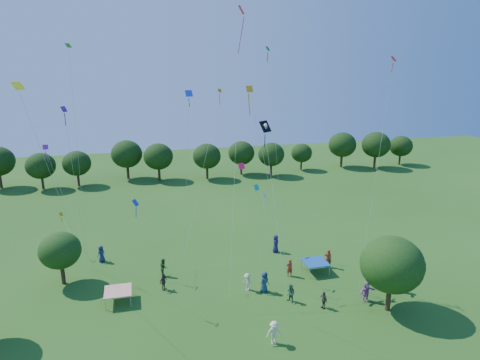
# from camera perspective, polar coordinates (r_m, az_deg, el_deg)

# --- Properties ---
(near_tree_north) EXTENTS (3.66, 3.66, 4.93)m
(near_tree_north) POSITION_cam_1_polar(r_m,az_deg,el_deg) (41.61, -22.88, -8.65)
(near_tree_north) COLOR #422B19
(near_tree_north) RESTS_ON ground
(near_tree_east) EXTENTS (4.97, 4.97, 6.28)m
(near_tree_east) POSITION_cam_1_polar(r_m,az_deg,el_deg) (36.32, 19.61, -10.58)
(near_tree_east) COLOR #422B19
(near_tree_east) RESTS_ON ground
(treeline) EXTENTS (88.01, 8.77, 6.77)m
(treeline) POSITION_cam_1_polar(r_m,az_deg,el_deg) (72.82, -9.28, 3.24)
(treeline) COLOR #422B19
(treeline) RESTS_ON ground
(tent_red_stripe) EXTENTS (2.20, 2.20, 1.10)m
(tent_red_stripe) POSITION_cam_1_polar(r_m,az_deg,el_deg) (38.09, -15.97, -14.05)
(tent_red_stripe) COLOR #C83E17
(tent_red_stripe) RESTS_ON ground
(tent_blue) EXTENTS (2.20, 2.20, 1.10)m
(tent_blue) POSITION_cam_1_polar(r_m,az_deg,el_deg) (41.97, 10.01, -10.74)
(tent_blue) COLOR #164A92
(tent_blue) RESTS_ON ground
(crowd_person_0) EXTENTS (1.08, 0.95, 1.92)m
(crowd_person_0) POSITION_cam_1_polar(r_m,az_deg,el_deg) (38.24, 3.27, -13.41)
(crowd_person_0) COLOR navy
(crowd_person_0) RESTS_ON ground
(crowd_person_1) EXTENTS (0.83, 0.74, 1.87)m
(crowd_person_1) POSITION_cam_1_polar(r_m,az_deg,el_deg) (43.18, 11.66, -10.19)
(crowd_person_1) COLOR maroon
(crowd_person_1) RESTS_ON ground
(crowd_person_2) EXTENTS (0.52, 0.88, 1.72)m
(crowd_person_2) POSITION_cam_1_polar(r_m,az_deg,el_deg) (41.45, -10.15, -11.37)
(crowd_person_2) COLOR #244C20
(crowd_person_2) RESTS_ON ground
(crowd_person_3) EXTENTS (0.97, 1.14, 1.61)m
(crowd_person_3) POSITION_cam_1_polar(r_m,az_deg,el_deg) (38.49, 0.98, -13.44)
(crowd_person_3) COLOR beige
(crowd_person_3) RESTS_ON ground
(crowd_person_4) EXTENTS (0.58, 0.94, 1.48)m
(crowd_person_4) POSITION_cam_1_polar(r_m,az_deg,el_deg) (36.75, 11.08, -15.41)
(crowd_person_4) COLOR #483E39
(crowd_person_4) RESTS_ON ground
(crowd_person_5) EXTENTS (0.92, 1.61, 1.63)m
(crowd_person_5) POSITION_cam_1_polar(r_m,az_deg,el_deg) (40.71, 20.51, -12.78)
(crowd_person_5) COLOR #915483
(crowd_person_5) RESTS_ON ground
(crowd_person_6) EXTENTS (0.94, 0.92, 1.73)m
(crowd_person_6) POSITION_cam_1_polar(r_m,az_deg,el_deg) (45.57, -18.01, -9.33)
(crowd_person_6) COLOR navy
(crowd_person_6) RESTS_ON ground
(crowd_person_7) EXTENTS (0.66, 0.44, 1.70)m
(crowd_person_7) POSITION_cam_1_polar(r_m,az_deg,el_deg) (41.03, 6.62, -11.53)
(crowd_person_7) COLOR maroon
(crowd_person_7) RESTS_ON ground
(crowd_person_8) EXTENTS (0.73, 0.90, 1.61)m
(crowd_person_8) POSITION_cam_1_polar(r_m,az_deg,el_deg) (37.07, 6.78, -14.80)
(crowd_person_8) COLOR #255839
(crowd_person_8) RESTS_ON ground
(crowd_person_9) EXTENTS (1.18, 0.53, 1.80)m
(crowd_person_9) POSITION_cam_1_polar(r_m,az_deg,el_deg) (32.29, 4.57, -19.63)
(crowd_person_9) COLOR beige
(crowd_person_9) RESTS_ON ground
(crowd_person_10) EXTENTS (0.95, 0.98, 1.60)m
(crowd_person_10) POSITION_cam_1_polar(r_m,az_deg,el_deg) (39.13, -10.17, -13.20)
(crowd_person_10) COLOR #39332E
(crowd_person_10) RESTS_ON ground
(crowd_person_11) EXTENTS (1.77, 0.97, 1.80)m
(crowd_person_11) POSITION_cam_1_polar(r_m,az_deg,el_deg) (38.44, 16.50, -14.04)
(crowd_person_11) COLOR #A762A8
(crowd_person_11) RESTS_ON ground
(crowd_person_12) EXTENTS (0.91, 1.07, 1.91)m
(crowd_person_12) POSITION_cam_1_polar(r_m,az_deg,el_deg) (45.56, 4.77, -8.44)
(crowd_person_12) COLOR #1B1B4F
(crowd_person_12) RESTS_ON ground
(crowd_person_13) EXTENTS (0.51, 0.70, 1.71)m
(crowd_person_13) POSITION_cam_1_polar(r_m,az_deg,el_deg) (44.42, 16.95, -9.92)
(crowd_person_13) COLOR maroon
(crowd_person_13) RESTS_ON ground
(pirate_kite) EXTENTS (1.21, 6.70, 13.24)m
(pirate_kite) POSITION_cam_1_polar(r_m,az_deg,el_deg) (36.73, 3.48, 6.57)
(pirate_kite) COLOR black
(red_high_kite) EXTENTS (3.16, 8.13, 22.66)m
(red_high_kite) POSITION_cam_1_polar(r_m,az_deg,el_deg) (37.07, -0.07, 16.04)
(red_high_kite) COLOR red
(small_kite_0) EXTENTS (2.54, 0.79, 9.95)m
(small_kite_0) POSITION_cam_1_polar(r_m,az_deg,el_deg) (36.13, 0.82, -0.78)
(small_kite_0) COLOR #EE0E4C
(small_kite_1) EXTENTS (2.23, 3.68, 3.42)m
(small_kite_1) POSITION_cam_1_polar(r_m,az_deg,el_deg) (46.63, -22.40, -5.08)
(small_kite_1) COLOR #F2B30C
(small_kite_2) EXTENTS (4.37, 1.49, 16.74)m
(small_kite_2) POSITION_cam_1_polar(r_m,az_deg,el_deg) (27.99, 3.07, 3.21)
(small_kite_2) COLOR orange
(small_kite_3) EXTENTS (1.58, 2.56, 19.35)m
(small_kite_3) POSITION_cam_1_polar(r_m,az_deg,el_deg) (37.40, 4.45, 8.41)
(small_kite_3) COLOR #1F8017
(small_kite_4) EXTENTS (4.81, 0.96, 6.23)m
(small_kite_4) POSITION_cam_1_polar(r_m,az_deg,el_deg) (39.67, -13.09, -3.84)
(small_kite_4) COLOR #1531D6
(small_kite_5) EXTENTS (2.51, 0.35, 11.01)m
(small_kite_5) POSITION_cam_1_polar(r_m,az_deg,el_deg) (42.21, -23.58, 1.08)
(small_kite_5) COLOR purple
(small_kite_6) EXTENTS (0.49, 1.53, 6.92)m
(small_kite_6) POSITION_cam_1_polar(r_m,az_deg,el_deg) (38.03, 3.35, -3.67)
(small_kite_6) COLOR silver
(small_kite_7) EXTENTS (4.07, 3.01, 6.56)m
(small_kite_7) POSITION_cam_1_polar(r_m,az_deg,el_deg) (41.70, 3.04, -2.28)
(small_kite_7) COLOR #0C9CB6
(small_kite_8) EXTENTS (1.79, 0.68, 18.51)m
(small_kite_8) POSITION_cam_1_polar(r_m,az_deg,el_deg) (33.37, 18.49, 6.19)
(small_kite_8) COLOR red
(small_kite_9) EXTENTS (4.93, 5.15, 15.49)m
(small_kite_9) POSITION_cam_1_polar(r_m,az_deg,el_deg) (42.59, -3.98, 5.87)
(small_kite_9) COLOR orange
(small_kite_10) EXTENTS (1.12, 12.79, 17.03)m
(small_kite_10) POSITION_cam_1_polar(r_m,az_deg,el_deg) (31.88, -25.20, 4.47)
(small_kite_10) COLOR #F0F715
(small_kite_11) EXTENTS (0.61, 1.91, 19.68)m
(small_kite_11) POSITION_cam_1_polar(r_m,az_deg,el_deg) (41.90, -21.28, 8.95)
(small_kite_11) COLOR #287D16
(small_kite_12) EXTENTS (1.28, 0.51, 15.74)m
(small_kite_12) POSITION_cam_1_polar(r_m,az_deg,el_deg) (38.23, -6.95, 7.08)
(small_kite_12) COLOR blue
(small_kite_13) EXTENTS (0.49, 4.54, 14.78)m
(small_kite_13) POSITION_cam_1_polar(r_m,az_deg,el_deg) (37.90, -21.74, 3.84)
(small_kite_13) COLOR #71178E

